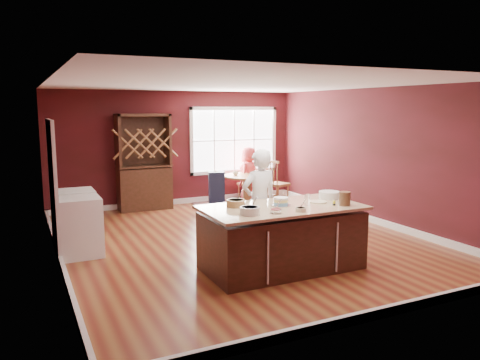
% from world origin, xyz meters
% --- Properties ---
extents(room_shell, '(7.00, 7.00, 7.00)m').
position_xyz_m(room_shell, '(0.00, 0.00, 1.35)').
color(room_shell, brown).
rests_on(room_shell, ground).
extents(window, '(2.36, 0.10, 1.66)m').
position_xyz_m(window, '(1.50, 3.47, 1.50)').
color(window, white).
rests_on(window, room_shell).
extents(doorway, '(0.08, 1.26, 2.13)m').
position_xyz_m(doorway, '(-2.97, 0.60, 1.02)').
color(doorway, white).
rests_on(doorway, room_shell).
extents(kitchen_island, '(2.28, 1.20, 0.92)m').
position_xyz_m(kitchen_island, '(-0.10, -1.59, 0.44)').
color(kitchen_island, black).
rests_on(kitchen_island, ground).
extents(dining_table, '(1.12, 1.12, 0.75)m').
position_xyz_m(dining_table, '(1.35, 2.45, 0.53)').
color(dining_table, brown).
rests_on(dining_table, ground).
extents(baker, '(0.63, 0.43, 1.67)m').
position_xyz_m(baker, '(-0.07, -0.85, 0.84)').
color(baker, white).
rests_on(baker, ground).
extents(layer_cake, '(0.29, 0.29, 0.12)m').
position_xyz_m(layer_cake, '(-0.10, -1.56, 0.98)').
color(layer_cake, white).
rests_on(layer_cake, kitchen_island).
extents(bowl_blue, '(0.26, 0.26, 0.10)m').
position_xyz_m(bowl_blue, '(-0.75, -1.86, 0.97)').
color(bowl_blue, silver).
rests_on(bowl_blue, kitchen_island).
extents(bowl_yellow, '(0.26, 0.26, 0.10)m').
position_xyz_m(bowl_yellow, '(-0.70, -1.33, 0.97)').
color(bowl_yellow, '#A88248').
rests_on(bowl_yellow, kitchen_island).
extents(bowl_pink, '(0.16, 0.16, 0.06)m').
position_xyz_m(bowl_pink, '(-0.40, -1.95, 0.95)').
color(bowl_pink, silver).
rests_on(bowl_pink, kitchen_island).
extents(bowl_olive, '(0.14, 0.14, 0.05)m').
position_xyz_m(bowl_olive, '(-0.05, -2.00, 0.95)').
color(bowl_olive, '#F5E5C7').
rests_on(bowl_olive, kitchen_island).
extents(drinking_glass, '(0.08, 0.08, 0.16)m').
position_xyz_m(drinking_glass, '(0.26, -1.70, 1.00)').
color(drinking_glass, white).
rests_on(drinking_glass, kitchen_island).
extents(dinner_plate, '(0.26, 0.26, 0.02)m').
position_xyz_m(dinner_plate, '(0.52, -1.59, 0.93)').
color(dinner_plate, beige).
rests_on(dinner_plate, kitchen_island).
extents(white_tub, '(0.32, 0.32, 0.11)m').
position_xyz_m(white_tub, '(0.85, -1.41, 0.97)').
color(white_tub, white).
rests_on(white_tub, kitchen_island).
extents(stoneware_crock, '(0.16, 0.16, 0.20)m').
position_xyz_m(stoneware_crock, '(0.73, -1.94, 1.02)').
color(stoneware_crock, brown).
rests_on(stoneware_crock, kitchen_island).
extents(toy_figurine, '(0.04, 0.04, 0.07)m').
position_xyz_m(toy_figurine, '(0.60, -1.87, 0.96)').
color(toy_figurine, yellow).
rests_on(toy_figurine, kitchen_island).
extents(rug, '(2.68, 2.25, 0.01)m').
position_xyz_m(rug, '(1.35, 2.45, 0.01)').
color(rug, brown).
rests_on(rug, ground).
extents(chair_east, '(0.56, 0.57, 1.10)m').
position_xyz_m(chair_east, '(2.14, 2.37, 0.55)').
color(chair_east, brown).
rests_on(chair_east, ground).
extents(chair_south, '(0.46, 0.45, 0.96)m').
position_xyz_m(chair_south, '(1.35, 1.60, 0.48)').
color(chair_south, brown).
rests_on(chair_south, ground).
extents(chair_north, '(0.54, 0.54, 0.95)m').
position_xyz_m(chair_north, '(1.71, 3.15, 0.47)').
color(chair_north, brown).
rests_on(chair_north, ground).
extents(seated_woman, '(0.80, 0.75, 1.37)m').
position_xyz_m(seated_woman, '(1.66, 2.94, 0.68)').
color(seated_woman, '#C5373E').
rests_on(seated_woman, ground).
extents(high_chair, '(0.45, 0.45, 0.88)m').
position_xyz_m(high_chair, '(0.68, 2.69, 0.44)').
color(high_chair, black).
rests_on(high_chair, ground).
extents(toddler, '(0.18, 0.14, 0.26)m').
position_xyz_m(toddler, '(0.60, 2.80, 0.81)').
color(toddler, '#8CA5BF').
rests_on(toddler, high_chair).
extents(table_plate, '(0.20, 0.20, 0.01)m').
position_xyz_m(table_plate, '(1.59, 2.35, 0.76)').
color(table_plate, beige).
rests_on(table_plate, dining_table).
extents(table_cup, '(0.15, 0.15, 0.10)m').
position_xyz_m(table_cup, '(1.11, 2.55, 0.80)').
color(table_cup, white).
rests_on(table_cup, dining_table).
extents(hutch, '(1.19, 0.49, 2.18)m').
position_xyz_m(hutch, '(-0.87, 3.22, 1.09)').
color(hutch, '#321D12').
rests_on(hutch, ground).
extents(washer, '(0.64, 0.62, 0.93)m').
position_xyz_m(washer, '(-2.64, 0.28, 0.46)').
color(washer, silver).
rests_on(washer, ground).
extents(dryer, '(0.65, 0.63, 0.94)m').
position_xyz_m(dryer, '(-2.64, 0.92, 0.47)').
color(dryer, white).
rests_on(dryer, ground).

